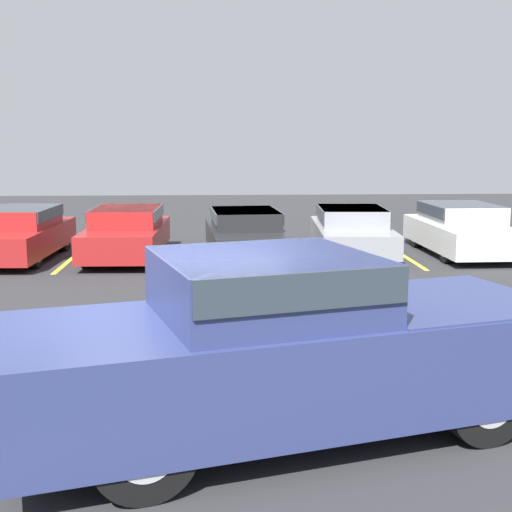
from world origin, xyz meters
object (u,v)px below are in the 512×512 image
(parked_sedan_d, at_px, (352,229))
(pickup_truck, at_px, (294,344))
(parked_sedan_c, at_px, (246,232))
(parked_sedan_e, at_px, (461,228))
(parked_sedan_a, at_px, (20,232))
(parked_sedan_b, at_px, (127,231))

(parked_sedan_d, bearing_deg, pickup_truck, -10.06)
(pickup_truck, distance_m, parked_sedan_c, 10.70)
(parked_sedan_c, distance_m, parked_sedan_e, 5.56)
(parked_sedan_c, height_order, parked_sedan_d, parked_sedan_d)
(pickup_truck, distance_m, parked_sedan_e, 12.25)
(parked_sedan_a, xyz_separation_m, parked_sedan_e, (11.12, 0.12, 0.01))
(parked_sedan_c, height_order, parked_sedan_e, parked_sedan_e)
(parked_sedan_d, height_order, parked_sedan_e, parked_sedan_e)
(parked_sedan_d, bearing_deg, parked_sedan_c, -78.83)
(pickup_truck, relative_size, parked_sedan_b, 1.35)
(parked_sedan_a, xyz_separation_m, parked_sedan_d, (8.30, 0.23, -0.02))
(parked_sedan_c, bearing_deg, parked_sedan_d, 93.66)
(pickup_truck, bearing_deg, parked_sedan_d, 60.11)
(pickup_truck, height_order, parked_sedan_b, pickup_truck)
(parked_sedan_a, distance_m, parked_sedan_b, 2.62)
(parked_sedan_b, bearing_deg, parked_sedan_e, 92.10)
(parked_sedan_d, bearing_deg, parked_sedan_a, -84.85)
(parked_sedan_a, xyz_separation_m, parked_sedan_c, (5.57, -0.13, -0.03))
(pickup_truck, xyz_separation_m, parked_sedan_a, (-5.62, 10.83, -0.25))
(pickup_truck, xyz_separation_m, parked_sedan_e, (5.50, 10.95, -0.24))
(parked_sedan_b, height_order, parked_sedan_c, parked_sedan_b)
(pickup_truck, distance_m, parked_sedan_b, 11.24)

